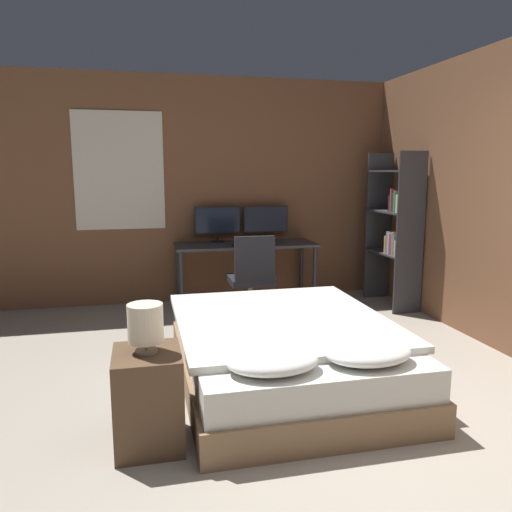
# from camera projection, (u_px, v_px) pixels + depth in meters

# --- Properties ---
(ground_plane) EXTENTS (20.00, 20.00, 0.00)m
(ground_plane) POSITION_uv_depth(u_px,v_px,m) (384.00, 468.00, 2.71)
(ground_plane) COLOR #9E9384
(wall_back) EXTENTS (12.00, 0.08, 2.70)m
(wall_back) POSITION_uv_depth(u_px,v_px,m) (241.00, 190.00, 6.17)
(wall_back) COLOR brown
(wall_back) RESTS_ON ground_plane
(wall_side_right) EXTENTS (0.06, 12.00, 2.70)m
(wall_side_right) POSITION_uv_depth(u_px,v_px,m) (506.00, 199.00, 4.34)
(wall_side_right) COLOR brown
(wall_side_right) RESTS_ON ground_plane
(bed) EXTENTS (1.57, 2.07, 0.56)m
(bed) POSITION_uv_depth(u_px,v_px,m) (285.00, 352.00, 3.76)
(bed) COLOR #846647
(bed) RESTS_ON ground_plane
(nightstand) EXTENTS (0.39, 0.44, 0.57)m
(nightstand) POSITION_uv_depth(u_px,v_px,m) (148.00, 399.00, 2.91)
(nightstand) COLOR brown
(nightstand) RESTS_ON ground_plane
(bedside_lamp) EXTENTS (0.20, 0.20, 0.28)m
(bedside_lamp) POSITION_uv_depth(u_px,v_px,m) (145.00, 324.00, 2.83)
(bedside_lamp) COLOR gray
(bedside_lamp) RESTS_ON nightstand
(desk) EXTENTS (1.67, 0.61, 0.74)m
(desk) POSITION_uv_depth(u_px,v_px,m) (246.00, 251.00, 5.93)
(desk) COLOR #38383D
(desk) RESTS_ON ground_plane
(monitor_left) EXTENTS (0.55, 0.16, 0.43)m
(monitor_left) POSITION_uv_depth(u_px,v_px,m) (218.00, 222.00, 6.00)
(monitor_left) COLOR black
(monitor_left) RESTS_ON desk
(monitor_right) EXTENTS (0.55, 0.16, 0.43)m
(monitor_right) POSITION_uv_depth(u_px,v_px,m) (266.00, 221.00, 6.13)
(monitor_right) COLOR black
(monitor_right) RESTS_ON desk
(keyboard) EXTENTS (0.37, 0.13, 0.02)m
(keyboard) POSITION_uv_depth(u_px,v_px,m) (249.00, 245.00, 5.72)
(keyboard) COLOR black
(keyboard) RESTS_ON desk
(computer_mouse) EXTENTS (0.07, 0.05, 0.04)m
(computer_mouse) POSITION_uv_depth(u_px,v_px,m) (272.00, 244.00, 5.78)
(computer_mouse) COLOR black
(computer_mouse) RESTS_ON desk
(office_chair) EXTENTS (0.52, 0.52, 0.94)m
(office_chair) POSITION_uv_depth(u_px,v_px,m) (252.00, 286.00, 5.29)
(office_chair) COLOR black
(office_chair) RESTS_ON ground_plane
(bookshelf) EXTENTS (0.33, 0.78, 1.81)m
(bookshelf) POSITION_uv_depth(u_px,v_px,m) (397.00, 224.00, 5.77)
(bookshelf) COLOR #333338
(bookshelf) RESTS_ON ground_plane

